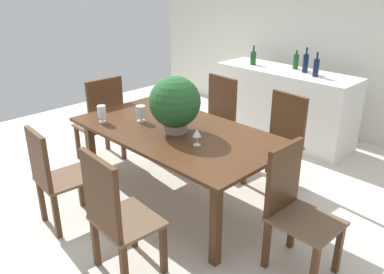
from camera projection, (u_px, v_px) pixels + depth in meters
ground_plane at (196, 192)px, 4.10m from camera, size 7.04×7.04×0.00m
back_wall at (333, 37)px, 5.29m from camera, size 6.40×0.10×2.60m
dining_table at (177, 138)px, 3.68m from camera, size 1.99×1.09×0.76m
chair_near_right at (114, 212)px, 2.78m from camera, size 0.51×0.44×1.00m
chair_far_right at (280, 136)px, 4.10m from camera, size 0.51×0.51×0.97m
chair_far_left at (216, 115)px, 4.69m from camera, size 0.49×0.49×0.99m
chair_near_left at (54, 175)px, 3.38m from camera, size 0.44×0.48×0.93m
chair_foot_end at (294, 204)px, 2.91m from camera, size 0.49×0.43×0.98m
chair_head_end at (103, 118)px, 4.54m from camera, size 0.47×0.49×1.03m
flower_centerpiece at (175, 103)px, 3.50m from camera, size 0.46×0.46×0.51m
crystal_vase_left at (167, 98)px, 4.22m from camera, size 0.12×0.12×0.16m
crystal_vase_center_near at (102, 113)px, 3.79m from camera, size 0.08×0.08×0.17m
crystal_vase_right at (141, 112)px, 3.81m from camera, size 0.09×0.09×0.16m
wine_glass at (197, 133)px, 3.29m from camera, size 0.07×0.07×0.15m
kitchen_counter at (283, 105)px, 5.28m from camera, size 1.86×0.61×0.93m
wine_bottle_amber at (253, 58)px, 5.37m from camera, size 0.08×0.08×0.26m
wine_bottle_tall at (316, 67)px, 4.75m from camera, size 0.07×0.07×0.29m
wine_bottle_clear at (306, 63)px, 4.94m from camera, size 0.07×0.07×0.31m
wine_bottle_dark at (296, 61)px, 5.13m from camera, size 0.07×0.07×0.24m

